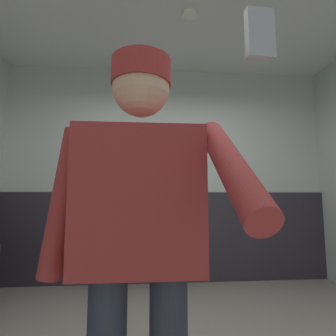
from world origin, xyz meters
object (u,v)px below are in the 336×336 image
(urinal_left, at_px, (114,222))
(person, at_px, (139,227))
(cell_phone, at_px, (260,34))
(urinal_middle, at_px, (175,221))

(urinal_left, relative_size, person, 0.77)
(cell_phone, bearing_deg, urinal_middle, 83.08)
(urinal_middle, relative_size, cell_phone, 11.27)
(person, bearing_deg, urinal_middle, 80.56)
(urinal_left, xyz_separation_m, person, (0.36, -2.32, 0.18))
(urinal_left, bearing_deg, person, -81.07)
(urinal_left, height_order, urinal_middle, same)
(urinal_middle, bearing_deg, cell_phone, -92.53)
(person, bearing_deg, cell_phone, -62.52)
(urinal_left, bearing_deg, urinal_middle, 0.00)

